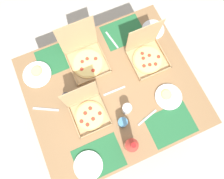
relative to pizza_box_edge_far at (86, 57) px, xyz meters
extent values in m
plane|color=beige|center=(0.09, -0.33, -0.80)|extent=(6.00, 6.00, 0.00)
cylinder|color=#3F3328|center=(-0.53, -0.87, -0.44)|extent=(0.07, 0.07, 0.72)
cylinder|color=#3F3328|center=(0.72, -0.87, -0.44)|extent=(0.07, 0.07, 0.72)
cylinder|color=#3F3328|center=(-0.53, 0.21, -0.44)|extent=(0.07, 0.07, 0.72)
cylinder|color=#3F3328|center=(0.72, 0.21, -0.44)|extent=(0.07, 0.07, 0.72)
cube|color=#936D47|center=(0.09, -0.33, -0.07)|extent=(1.36, 1.19, 0.03)
cube|color=#236638|center=(-0.21, -0.78, -0.05)|extent=(0.36, 0.26, 0.00)
cube|color=#236638|center=(0.40, -0.78, -0.05)|extent=(0.36, 0.26, 0.00)
cube|color=#236638|center=(-0.21, 0.12, -0.05)|extent=(0.36, 0.26, 0.00)
cube|color=#236638|center=(0.40, 0.12, -0.05)|extent=(0.36, 0.26, 0.00)
cube|color=tan|center=(0.00, -0.04, -0.05)|extent=(0.31, 0.31, 0.01)
cube|color=tan|center=(-0.15, -0.04, -0.03)|extent=(0.01, 0.31, 0.03)
cube|color=tan|center=(0.15, -0.04, -0.03)|extent=(0.01, 0.31, 0.03)
cube|color=tan|center=(0.00, -0.19, -0.03)|extent=(0.31, 0.01, 0.03)
cube|color=tan|center=(0.00, 0.11, -0.03)|extent=(0.31, 0.01, 0.03)
cylinder|color=#E0B76B|center=(0.00, -0.04, -0.04)|extent=(0.27, 0.27, 0.01)
cylinder|color=#EFD67F|center=(0.00, -0.04, -0.03)|extent=(0.24, 0.24, 0.00)
cylinder|color=red|center=(0.07, -0.03, -0.03)|extent=(0.03, 0.03, 0.00)
cylinder|color=red|center=(0.01, 0.00, -0.03)|extent=(0.03, 0.03, 0.00)
cylinder|color=red|center=(-0.04, -0.01, -0.03)|extent=(0.03, 0.03, 0.00)
cylinder|color=red|center=(-0.07, -0.07, -0.03)|extent=(0.03, 0.03, 0.00)
cylinder|color=red|center=(0.01, -0.12, -0.03)|extent=(0.03, 0.03, 0.00)
cube|color=tan|center=(0.00, 0.13, 0.14)|extent=(0.31, 0.04, 0.31)
cube|color=tan|center=(-0.15, -0.46, -0.05)|extent=(0.27, 0.27, 0.01)
cube|color=tan|center=(-0.28, -0.46, -0.03)|extent=(0.01, 0.27, 0.03)
cube|color=tan|center=(-0.02, -0.46, -0.03)|extent=(0.01, 0.27, 0.03)
cube|color=tan|center=(-0.15, -0.59, -0.03)|extent=(0.27, 0.01, 0.03)
cube|color=tan|center=(-0.15, -0.33, -0.03)|extent=(0.27, 0.01, 0.03)
cylinder|color=#E0B76B|center=(-0.15, -0.46, -0.04)|extent=(0.23, 0.23, 0.01)
cylinder|color=#EFD67F|center=(-0.15, -0.46, -0.03)|extent=(0.21, 0.21, 0.00)
cylinder|color=red|center=(-0.07, -0.47, -0.03)|extent=(0.03, 0.03, 0.00)
cylinder|color=red|center=(-0.13, -0.40, -0.03)|extent=(0.03, 0.03, 0.00)
cylinder|color=red|center=(-0.18, -0.42, -0.03)|extent=(0.03, 0.03, 0.00)
cylinder|color=red|center=(-0.23, -0.47, -0.03)|extent=(0.03, 0.03, 0.00)
cylinder|color=red|center=(-0.20, -0.51, -0.03)|extent=(0.03, 0.03, 0.00)
cylinder|color=red|center=(-0.14, -0.49, -0.03)|extent=(0.03, 0.03, 0.00)
cube|color=tan|center=(-0.15, -0.32, 0.12)|extent=(0.27, 0.02, 0.27)
cube|color=tan|center=(0.48, -0.21, -0.05)|extent=(0.29, 0.29, 0.01)
cube|color=tan|center=(0.34, -0.21, -0.03)|extent=(0.01, 0.29, 0.03)
cube|color=tan|center=(0.62, -0.21, -0.03)|extent=(0.01, 0.29, 0.03)
cube|color=tan|center=(0.48, -0.36, -0.03)|extent=(0.29, 0.01, 0.03)
cube|color=tan|center=(0.48, -0.07, -0.03)|extent=(0.29, 0.01, 0.03)
cylinder|color=#E0B76B|center=(0.48, -0.21, -0.04)|extent=(0.26, 0.26, 0.01)
cylinder|color=#EFD67F|center=(0.48, -0.21, -0.03)|extent=(0.23, 0.23, 0.00)
cylinder|color=red|center=(0.57, -0.23, -0.03)|extent=(0.03, 0.03, 0.00)
cylinder|color=red|center=(0.50, -0.19, -0.03)|extent=(0.03, 0.03, 0.00)
cylinder|color=red|center=(0.46, -0.15, -0.03)|extent=(0.03, 0.03, 0.00)
cylinder|color=red|center=(0.45, -0.19, -0.03)|extent=(0.03, 0.03, 0.00)
cylinder|color=red|center=(0.42, -0.25, -0.03)|extent=(0.03, 0.03, 0.00)
cylinder|color=red|center=(0.47, -0.26, -0.03)|extent=(0.03, 0.03, 0.00)
cylinder|color=red|center=(0.52, -0.28, -0.03)|extent=(0.03, 0.03, 0.00)
cube|color=tan|center=(0.48, -0.08, 0.13)|extent=(0.29, 0.02, 0.29)
cylinder|color=white|center=(-0.43, 0.04, -0.05)|extent=(0.23, 0.23, 0.01)
cylinder|color=white|center=(-0.43, 0.04, -0.04)|extent=(0.24, 0.24, 0.01)
cylinder|color=#E0B76B|center=(-0.42, 0.07, -0.03)|extent=(0.10, 0.10, 0.01)
cylinder|color=#EFD67F|center=(-0.42, 0.07, -0.03)|extent=(0.08, 0.08, 0.00)
cylinder|color=white|center=(0.65, 0.03, -0.05)|extent=(0.19, 0.19, 0.01)
cylinder|color=white|center=(0.65, 0.03, -0.04)|extent=(0.20, 0.20, 0.01)
cylinder|color=#E0B76B|center=(0.63, 0.03, -0.03)|extent=(0.08, 0.08, 0.01)
cylinder|color=#EFD67F|center=(0.63, 0.03, -0.03)|extent=(0.07, 0.07, 0.00)
cylinder|color=white|center=(-0.30, -0.79, -0.05)|extent=(0.21, 0.21, 0.01)
cylinder|color=white|center=(-0.30, -0.79, -0.04)|extent=(0.22, 0.22, 0.01)
cylinder|color=white|center=(0.49, -0.57, -0.05)|extent=(0.21, 0.21, 0.01)
cylinder|color=white|center=(0.49, -0.57, -0.04)|extent=(0.22, 0.22, 0.01)
cylinder|color=#E0B76B|center=(0.48, -0.55, -0.03)|extent=(0.09, 0.09, 0.01)
cylinder|color=#EFD67F|center=(0.48, -0.55, -0.03)|extent=(0.07, 0.07, 0.00)
cylinder|color=#B2382D|center=(0.04, -0.78, 0.06)|extent=(0.09, 0.09, 0.22)
cone|color=#B2382D|center=(0.04, -0.78, 0.19)|extent=(0.09, 0.09, 0.04)
cylinder|color=#B2382D|center=(0.04, -0.78, 0.23)|extent=(0.03, 0.03, 0.06)
cylinder|color=red|center=(0.04, -0.78, 0.27)|extent=(0.03, 0.03, 0.01)
cylinder|color=silver|center=(0.13, -0.53, 0.00)|extent=(0.07, 0.07, 0.10)
cylinder|color=#333338|center=(-0.26, -0.26, -0.01)|extent=(0.07, 0.07, 0.09)
cylinder|color=teal|center=(0.06, -0.61, 0.00)|extent=(0.07, 0.07, 0.10)
cube|color=#B7B7BC|center=(0.28, 0.09, -0.05)|extent=(0.05, 0.19, 0.00)
cube|color=#B7B7BC|center=(-0.45, -0.26, -0.05)|extent=(0.19, 0.12, 0.00)
cube|color=#B7B7BC|center=(0.26, -0.65, -0.05)|extent=(0.19, 0.07, 0.00)
cube|color=#B7B7BC|center=(0.11, -0.35, -0.05)|extent=(0.19, 0.02, 0.00)
camera|label=1|loc=(-0.08, -0.72, 1.51)|focal=31.73mm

